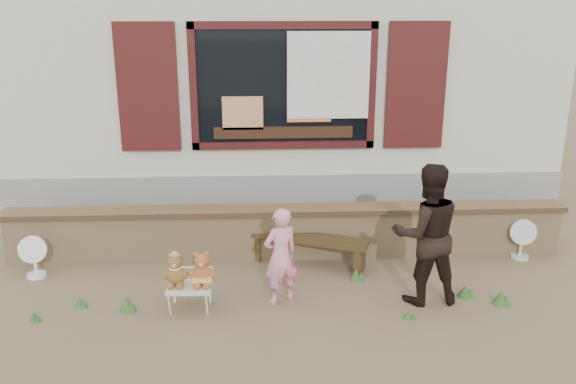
{
  "coord_description": "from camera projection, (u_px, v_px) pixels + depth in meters",
  "views": [
    {
      "loc": [
        -0.32,
        -6.24,
        3.21
      ],
      "look_at": [
        0.0,
        0.6,
        1.0
      ],
      "focal_mm": 38.0,
      "sensor_mm": 36.0,
      "label": 1
    }
  ],
  "objects": [
    {
      "name": "grass_tufts",
      "position": [
        317.0,
        296.0,
        6.69
      ],
      "size": [
        5.1,
        1.06,
        0.15
      ],
      "color": "#305923",
      "rests_on": "ground"
    },
    {
      "name": "shopfront",
      "position": [
        277.0,
        69.0,
        10.59
      ],
      "size": [
        8.04,
        5.13,
        4.0
      ],
      "color": "#BCB498",
      "rests_on": "ground"
    },
    {
      "name": "fan_left",
      "position": [
        34.0,
        256.0,
        7.22
      ],
      "size": [
        0.34,
        0.22,
        0.53
      ],
      "rotation": [
        0.0,
        0.0,
        0.12
      ],
      "color": "white",
      "rests_on": "ground"
    },
    {
      "name": "fan_right",
      "position": [
        522.0,
        238.0,
        7.75
      ],
      "size": [
        0.34,
        0.23,
        0.53
      ],
      "rotation": [
        0.0,
        0.0,
        -0.15
      ],
      "color": "silver",
      "rests_on": "ground"
    },
    {
      "name": "bench",
      "position": [
        309.0,
        244.0,
        7.55
      ],
      "size": [
        1.49,
        0.85,
        0.38
      ],
      "rotation": [
        0.0,
        0.0,
        -0.38
      ],
      "color": "#352512",
      "rests_on": "ground"
    },
    {
      "name": "teddy_bear_left",
      "position": [
        175.0,
        269.0,
        6.42
      ],
      "size": [
        0.28,
        0.24,
        0.37
      ],
      "primitive_type": null,
      "rotation": [
        0.0,
        0.0,
        -0.03
      ],
      "color": "brown",
      "rests_on": "folding_chair"
    },
    {
      "name": "adult",
      "position": [
        426.0,
        234.0,
        6.51
      ],
      "size": [
        0.8,
        0.64,
        1.56
      ],
      "primitive_type": "imported",
      "rotation": [
        0.0,
        0.0,
        3.2
      ],
      "color": "black",
      "rests_on": "ground"
    },
    {
      "name": "ground",
      "position": [
        290.0,
        292.0,
        6.93
      ],
      "size": [
        80.0,
        80.0,
        0.0
      ],
      "primitive_type": "plane",
      "color": "brown",
      "rests_on": "ground"
    },
    {
      "name": "teddy_bear_right",
      "position": [
        202.0,
        268.0,
        6.43
      ],
      "size": [
        0.29,
        0.25,
        0.38
      ],
      "primitive_type": null,
      "rotation": [
        0.0,
        0.0,
        -0.03
      ],
      "color": "brown",
      "rests_on": "folding_chair"
    },
    {
      "name": "brick_wall",
      "position": [
        287.0,
        231.0,
        7.78
      ],
      "size": [
        7.1,
        0.36,
        0.67
      ],
      "color": "tan",
      "rests_on": "ground"
    },
    {
      "name": "folding_chair",
      "position": [
        190.0,
        287.0,
        6.49
      ],
      "size": [
        0.47,
        0.42,
        0.28
      ],
      "rotation": [
        0.0,
        0.0,
        -0.03
      ],
      "color": "beige",
      "rests_on": "ground"
    },
    {
      "name": "child",
      "position": [
        281.0,
        256.0,
        6.55
      ],
      "size": [
        0.47,
        0.41,
        1.09
      ],
      "primitive_type": "imported",
      "rotation": [
        0.0,
        0.0,
        3.61
      ],
      "color": "pink",
      "rests_on": "ground"
    }
  ]
}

